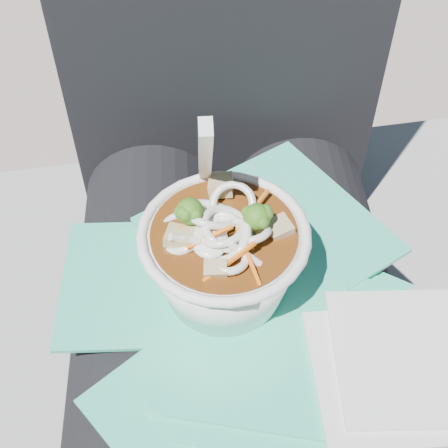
{
  "coord_description": "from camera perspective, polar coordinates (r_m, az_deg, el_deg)",
  "views": [
    {
      "loc": [
        -0.04,
        -0.31,
        1.1
      ],
      "look_at": [
        -0.02,
        0.01,
        0.73
      ],
      "focal_mm": 50.0,
      "sensor_mm": 36.0,
      "label": 1
    }
  ],
  "objects": [
    {
      "name": "person_body",
      "position": [
        0.67,
        0.86,
        -4.02
      ],
      "size": [
        0.34,
        0.94,
        1.01
      ],
      "color": "black",
      "rests_on": "ground"
    },
    {
      "name": "napkins",
      "position": [
        0.53,
        15.76,
        -12.34
      ],
      "size": [
        0.15,
        0.14,
        0.01
      ],
      "color": "silver",
      "rests_on": "plastic_bag"
    },
    {
      "name": "plastic_bag",
      "position": [
        0.55,
        2.51,
        -8.84
      ],
      "size": [
        0.33,
        0.44,
        0.02
      ],
      "color": "#2CBA94",
      "rests_on": "lap"
    },
    {
      "name": "stone_ledge",
      "position": [
        0.98,
        0.36,
        -13.11
      ],
      "size": [
        1.05,
        0.61,
        0.46
      ],
      "primitive_type": "cube",
      "rotation": [
        0.0,
        0.0,
        0.11
      ],
      "color": "gray",
      "rests_on": "ground"
    },
    {
      "name": "udon_bowl",
      "position": [
        0.52,
        -0.06,
        -2.71
      ],
      "size": [
        0.15,
        0.15,
        0.19
      ],
      "color": "white",
      "rests_on": "plastic_bag"
    },
    {
      "name": "lap",
      "position": [
        0.64,
        1.51,
        -11.79
      ],
      "size": [
        0.34,
        0.48,
        0.16
      ],
      "color": "black",
      "rests_on": "stone_ledge"
    }
  ]
}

